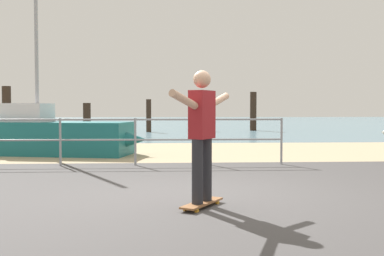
# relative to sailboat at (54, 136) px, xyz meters

# --- Properties ---
(ground_plane) EXTENTS (24.00, 10.00, 0.04)m
(ground_plane) POSITION_rel_sailboat_xyz_m (3.53, -7.08, -0.52)
(ground_plane) COLOR #474444
(ground_plane) RESTS_ON ground
(beach_strip) EXTENTS (24.00, 6.00, 0.04)m
(beach_strip) POSITION_rel_sailboat_xyz_m (3.53, 0.92, -0.52)
(beach_strip) COLOR tan
(beach_strip) RESTS_ON ground
(sea_surface) EXTENTS (72.00, 50.00, 0.04)m
(sea_surface) POSITION_rel_sailboat_xyz_m (3.53, 28.92, -0.52)
(sea_surface) COLOR slate
(sea_surface) RESTS_ON ground
(railing_fence) EXTENTS (8.13, 0.05, 1.05)m
(railing_fence) POSITION_rel_sailboat_xyz_m (1.55, -2.48, 0.17)
(railing_fence) COLOR gray
(railing_fence) RESTS_ON ground
(sailboat) EXTENTS (5.07, 2.28, 5.40)m
(sailboat) POSITION_rel_sailboat_xyz_m (0.00, 0.00, 0.00)
(sailboat) COLOR #19666B
(sailboat) RESTS_ON ground
(skateboard) EXTENTS (0.60, 0.78, 0.08)m
(skateboard) POSITION_rel_sailboat_xyz_m (3.48, -6.85, -0.46)
(skateboard) COLOR brown
(skateboard) RESTS_ON ground
(skateboarder) EXTENTS (0.85, 1.27, 1.65)m
(skateboarder) POSITION_rel_sailboat_xyz_m (3.48, -6.85, 0.49)
(skateboarder) COLOR #26262B
(skateboarder) RESTS_ON skateboard
(groyne_post_0) EXTENTS (0.37, 0.37, 2.21)m
(groyne_post_0) POSITION_rel_sailboat_xyz_m (-3.73, 7.40, 0.58)
(groyne_post_0) COLOR #332319
(groyne_post_0) RESTS_ON ground
(groyne_post_1) EXTENTS (0.36, 0.36, 1.53)m
(groyne_post_1) POSITION_rel_sailboat_xyz_m (-0.82, 10.03, 0.24)
(groyne_post_1) COLOR #332319
(groyne_post_1) RESTS_ON ground
(groyne_post_2) EXTENTS (0.27, 0.27, 1.75)m
(groyne_post_2) POSITION_rel_sailboat_xyz_m (2.10, 11.88, 0.35)
(groyne_post_2) COLOR #332319
(groyne_post_2) RESTS_ON ground
(groyne_post_3) EXTENTS (0.30, 0.30, 1.43)m
(groyne_post_3) POSITION_rel_sailboat_xyz_m (5.01, 12.97, 0.19)
(groyne_post_3) COLOR #332319
(groyne_post_3) RESTS_ON ground
(groyne_post_4) EXTENTS (0.36, 0.36, 2.20)m
(groyne_post_4) POSITION_rel_sailboat_xyz_m (7.93, 13.24, 0.57)
(groyne_post_4) COLOR #332319
(groyne_post_4) RESTS_ON ground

